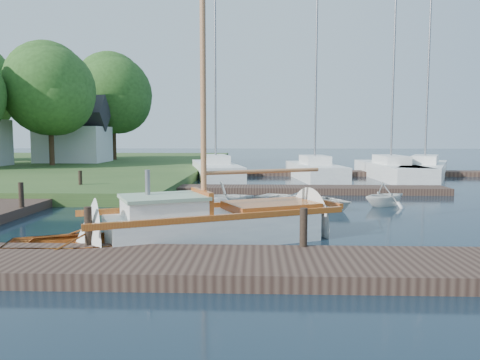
{
  "coord_description": "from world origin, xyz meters",
  "views": [
    {
      "loc": [
        0.55,
        -14.54,
        2.58
      ],
      "look_at": [
        0.0,
        0.0,
        1.2
      ],
      "focal_mm": 35.0,
      "sensor_mm": 36.0,
      "label": 1
    }
  ],
  "objects_px": {
    "mooring_post_1": "(88,226)",
    "tree_3": "(50,89)",
    "dinghy": "(89,238)",
    "tree_7": "(113,94)",
    "sailboat": "(218,227)",
    "tender_b": "(225,193)",
    "mooring_post_2": "(304,227)",
    "tender_d": "(385,193)",
    "tender_c": "(303,198)",
    "marina_boat_4": "(425,169)",
    "mooring_post_5": "(80,180)",
    "marina_boat_0": "(216,169)",
    "mooring_post_4": "(21,195)",
    "marina_boat_2": "(315,169)",
    "house_c": "(73,136)",
    "marina_boat_3": "(391,169)"
  },
  "relations": [
    {
      "from": "mooring_post_1",
      "to": "tree_3",
      "type": "distance_m",
      "value": 26.05
    },
    {
      "from": "dinghy",
      "to": "tree_7",
      "type": "relative_size",
      "value": 0.36
    },
    {
      "from": "sailboat",
      "to": "tender_b",
      "type": "height_order",
      "value": "sailboat"
    },
    {
      "from": "mooring_post_2",
      "to": "tender_d",
      "type": "relative_size",
      "value": 0.42
    },
    {
      "from": "tender_c",
      "to": "marina_boat_4",
      "type": "height_order",
      "value": "marina_boat_4"
    },
    {
      "from": "tender_d",
      "to": "tender_b",
      "type": "bearing_deg",
      "value": 65.87
    },
    {
      "from": "mooring_post_2",
      "to": "mooring_post_5",
      "type": "bearing_deg",
      "value": 130.36
    },
    {
      "from": "sailboat",
      "to": "tree_3",
      "type": "height_order",
      "value": "tree_3"
    },
    {
      "from": "mooring_post_2",
      "to": "marina_boat_0",
      "type": "bearing_deg",
      "value": 100.48
    },
    {
      "from": "sailboat",
      "to": "mooring_post_4",
      "type": "bearing_deg",
      "value": 129.14
    },
    {
      "from": "marina_boat_2",
      "to": "mooring_post_1",
      "type": "bearing_deg",
      "value": 152.91
    },
    {
      "from": "tender_d",
      "to": "mooring_post_1",
      "type": "bearing_deg",
      "value": 101.38
    },
    {
      "from": "mooring_post_4",
      "to": "marina_boat_2",
      "type": "xyz_separation_m",
      "value": [
        10.97,
        13.53,
        -0.11
      ]
    },
    {
      "from": "tree_3",
      "to": "mooring_post_5",
      "type": "bearing_deg",
      "value": -61.8
    },
    {
      "from": "tender_c",
      "to": "tender_d",
      "type": "height_order",
      "value": "tender_d"
    },
    {
      "from": "mooring_post_4",
      "to": "sailboat",
      "type": "distance_m",
      "value": 7.33
    },
    {
      "from": "tender_c",
      "to": "tree_7",
      "type": "height_order",
      "value": "tree_7"
    },
    {
      "from": "tender_c",
      "to": "tree_7",
      "type": "bearing_deg",
      "value": 61.73
    },
    {
      "from": "sailboat",
      "to": "marina_boat_2",
      "type": "height_order",
      "value": "marina_boat_2"
    },
    {
      "from": "mooring_post_1",
      "to": "marina_boat_0",
      "type": "xyz_separation_m",
      "value": [
        0.98,
        19.03,
        -0.13
      ]
    },
    {
      "from": "house_c",
      "to": "tree_3",
      "type": "bearing_deg",
      "value": -89.97
    },
    {
      "from": "dinghy",
      "to": "marina_boat_4",
      "type": "bearing_deg",
      "value": -48.22
    },
    {
      "from": "tender_b",
      "to": "mooring_post_5",
      "type": "bearing_deg",
      "value": 55.94
    },
    {
      "from": "mooring_post_4",
      "to": "tree_7",
      "type": "bearing_deg",
      "value": 100.86
    },
    {
      "from": "mooring_post_5",
      "to": "house_c",
      "type": "height_order",
      "value": "house_c"
    },
    {
      "from": "dinghy",
      "to": "marina_boat_2",
      "type": "height_order",
      "value": "marina_boat_2"
    },
    {
      "from": "sailboat",
      "to": "tender_d",
      "type": "xyz_separation_m",
      "value": [
        5.65,
        5.9,
        0.15
      ]
    },
    {
      "from": "dinghy",
      "to": "marina_boat_3",
      "type": "xyz_separation_m",
      "value": [
        11.72,
        18.53,
        0.21
      ]
    },
    {
      "from": "marina_boat_2",
      "to": "sailboat",
      "type": "bearing_deg",
      "value": 158.84
    },
    {
      "from": "tree_3",
      "to": "tender_b",
      "type": "bearing_deg",
      "value": -50.27
    },
    {
      "from": "mooring_post_2",
      "to": "mooring_post_5",
      "type": "relative_size",
      "value": 1.0
    },
    {
      "from": "marina_boat_4",
      "to": "tree_7",
      "type": "relative_size",
      "value": 1.13
    },
    {
      "from": "tender_c",
      "to": "marina_boat_0",
      "type": "height_order",
      "value": "marina_boat_0"
    },
    {
      "from": "house_c",
      "to": "sailboat",
      "type": "bearing_deg",
      "value": -61.68
    },
    {
      "from": "tender_b",
      "to": "tree_3",
      "type": "relative_size",
      "value": 0.23
    },
    {
      "from": "mooring_post_5",
      "to": "tender_b",
      "type": "height_order",
      "value": "mooring_post_5"
    },
    {
      "from": "mooring_post_5",
      "to": "house_c",
      "type": "relative_size",
      "value": 0.15
    },
    {
      "from": "marina_boat_3",
      "to": "sailboat",
      "type": "bearing_deg",
      "value": 150.99
    },
    {
      "from": "tree_3",
      "to": "dinghy",
      "type": "bearing_deg",
      "value": -64.41
    },
    {
      "from": "marina_boat_2",
      "to": "house_c",
      "type": "height_order",
      "value": "marina_boat_2"
    },
    {
      "from": "marina_boat_2",
      "to": "tender_c",
      "type": "bearing_deg",
      "value": 164.68
    },
    {
      "from": "sailboat",
      "to": "house_c",
      "type": "relative_size",
      "value": 1.86
    },
    {
      "from": "tree_3",
      "to": "tree_7",
      "type": "bearing_deg",
      "value": 75.96
    },
    {
      "from": "mooring_post_5",
      "to": "tender_d",
      "type": "height_order",
      "value": "mooring_post_5"
    },
    {
      "from": "tender_c",
      "to": "marina_boat_0",
      "type": "relative_size",
      "value": 0.31
    },
    {
      "from": "house_c",
      "to": "mooring_post_1",
      "type": "bearing_deg",
      "value": -67.83
    },
    {
      "from": "mooring_post_5",
      "to": "dinghy",
      "type": "height_order",
      "value": "mooring_post_5"
    },
    {
      "from": "mooring_post_5",
      "to": "marina_boat_0",
      "type": "bearing_deg",
      "value": 61.13
    },
    {
      "from": "mooring_post_4",
      "to": "marina_boat_4",
      "type": "height_order",
      "value": "marina_boat_4"
    },
    {
      "from": "tender_d",
      "to": "sailboat",
      "type": "bearing_deg",
      "value": 104.55
    }
  ]
}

